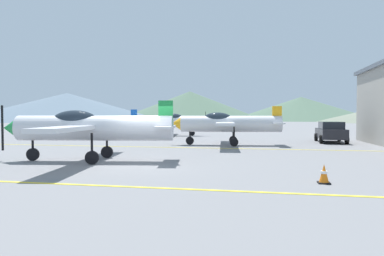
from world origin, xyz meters
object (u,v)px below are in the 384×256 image
object	(u,v)px
airplane_far	(167,121)
airplane_mid	(226,123)
airplane_near	(89,127)
traffic_cone_front	(324,174)
car_sedan	(331,132)

from	to	relation	value
airplane_far	airplane_mid	bearing A→B (deg)	-55.67
airplane_near	airplane_mid	distance (m)	11.32
airplane_near	traffic_cone_front	bearing A→B (deg)	-20.07
airplane_mid	airplane_far	distance (m)	12.72
airplane_far	airplane_near	bearing A→B (deg)	-84.88
airplane_far	traffic_cone_front	world-z (taller)	airplane_far
airplane_mid	traffic_cone_front	world-z (taller)	airplane_mid
airplane_mid	car_sedan	bearing A→B (deg)	27.05
airplane_near	traffic_cone_front	size ratio (longest dim) A/B	15.61
airplane_near	airplane_mid	xyz separation A→B (m)	(5.34, 9.98, 0.00)
airplane_mid	car_sedan	xyz separation A→B (m)	(7.78, 3.97, -0.71)
traffic_cone_front	airplane_mid	bearing A→B (deg)	107.48
airplane_mid	traffic_cone_front	size ratio (longest dim) A/B	15.62
airplane_far	traffic_cone_front	size ratio (longest dim) A/B	15.61
airplane_mid	traffic_cone_front	distance (m)	14.19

